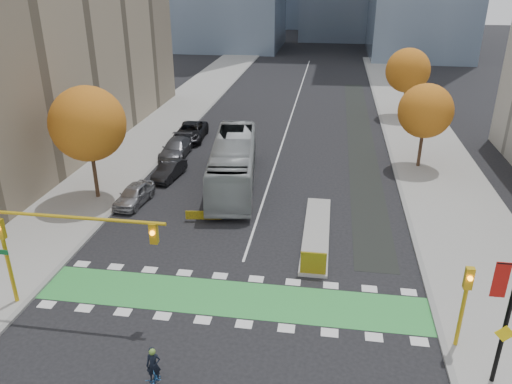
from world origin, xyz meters
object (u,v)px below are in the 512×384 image
(bus, at_px, (233,163))
(parked_car_a, at_px, (134,195))
(tree_east_near, at_px, (426,111))
(hazard_board, at_px, (313,263))
(tree_west, at_px, (88,124))
(traffic_signal_west, at_px, (52,236))
(traffic_signal_east, at_px, (465,296))
(parked_car_c, at_px, (176,148))
(parked_car_d, at_px, (191,132))
(cyclist, at_px, (155,376))
(parked_car_b, at_px, (169,170))
(tree_east_far, at_px, (408,70))

(bus, xyz_separation_m, parked_car_a, (-6.35, -4.35, -1.12))
(tree_east_near, bearing_deg, hazard_board, -114.20)
(tree_west, height_order, traffic_signal_west, tree_west)
(tree_west, height_order, traffic_signal_east, tree_west)
(traffic_signal_east, bearing_deg, parked_car_c, 131.53)
(tree_east_near, bearing_deg, bus, -157.27)
(tree_west, bearing_deg, hazard_board, -25.99)
(hazard_board, height_order, parked_car_c, parked_car_c)
(tree_east_near, relative_size, parked_car_d, 1.23)
(tree_east_near, height_order, cyclist, tree_east_near)
(hazard_board, xyz_separation_m, parked_car_b, (-12.02, 12.31, -0.13))
(tree_east_near, xyz_separation_m, tree_east_far, (0.50, 16.00, 0.38))
(cyclist, bearing_deg, traffic_signal_west, 130.32)
(hazard_board, relative_size, tree_west, 0.17)
(tree_east_far, distance_m, traffic_signal_east, 38.64)
(tree_east_near, relative_size, bus, 0.54)
(tree_east_near, bearing_deg, parked_car_b, -164.67)
(tree_east_far, relative_size, parked_car_d, 1.33)
(traffic_signal_west, relative_size, cyclist, 4.26)
(traffic_signal_east, bearing_deg, parked_car_b, 137.41)
(tree_east_far, distance_m, cyclist, 45.37)
(bus, xyz_separation_m, parked_car_d, (-6.35, 10.65, -1.03))
(parked_car_b, distance_m, parked_car_c, 5.10)
(parked_car_b, xyz_separation_m, parked_car_d, (-0.98, 10.00, 0.13))
(tree_west, distance_m, cyclist, 20.29)
(hazard_board, distance_m, tree_east_near, 19.93)
(hazard_board, bearing_deg, traffic_signal_east, -35.92)
(bus, height_order, parked_car_a, bus)
(tree_west, xyz_separation_m, parked_car_b, (3.98, 4.51, -4.95))
(traffic_signal_west, height_order, parked_car_b, traffic_signal_west)
(tree_east_far, height_order, parked_car_c, tree_east_far)
(traffic_signal_west, distance_m, traffic_signal_east, 18.48)
(hazard_board, distance_m, parked_car_c, 21.65)
(tree_east_near, relative_size, cyclist, 3.54)
(tree_west, xyz_separation_m, tree_east_near, (24.00, 10.00, -0.75))
(parked_car_d, bearing_deg, tree_west, -105.25)
(hazard_board, height_order, parked_car_b, hazard_board)
(parked_car_b, bearing_deg, cyclist, -66.13)
(traffic_signal_east, xyz_separation_m, cyclist, (-12.29, -4.31, -2.07))
(traffic_signal_west, bearing_deg, tree_east_near, 48.48)
(traffic_signal_west, relative_size, parked_car_d, 1.48)
(tree_east_far, height_order, bus, tree_east_far)
(traffic_signal_east, distance_m, parked_car_c, 29.48)
(traffic_signal_west, bearing_deg, hazard_board, 21.55)
(tree_east_far, relative_size, traffic_signal_east, 1.87)
(bus, height_order, parked_car_c, bus)
(parked_car_c, bearing_deg, hazard_board, -54.80)
(tree_east_near, distance_m, parked_car_d, 21.86)
(tree_east_far, bearing_deg, tree_west, -133.30)
(hazard_board, distance_m, tree_east_far, 35.13)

